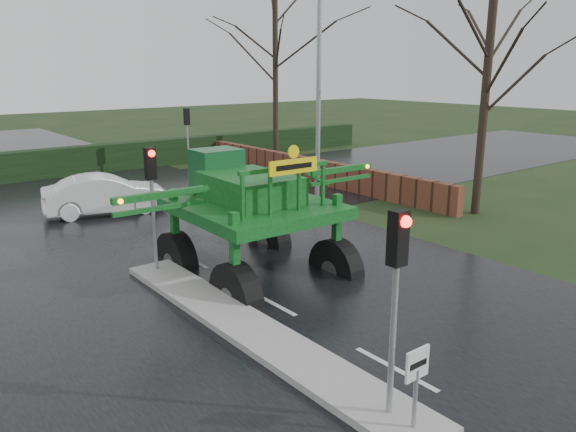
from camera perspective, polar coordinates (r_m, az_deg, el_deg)
ground at (r=11.20m, az=10.82°, el=-15.09°), size 140.00×140.00×0.00m
road_main at (r=18.71m, az=-12.84°, el=-2.76°), size 14.00×80.00×0.02m
road_cross at (r=24.10m, az=-19.05°, el=0.73°), size 80.00×12.00×0.02m
median_island at (r=12.38m, az=-4.00°, el=-11.36°), size 1.20×10.00×0.16m
hedge_row at (r=31.51m, az=-24.08°, el=4.80°), size 44.00×0.90×1.50m
brick_wall at (r=29.02m, az=0.77°, el=5.03°), size 0.40×20.00×1.20m
keep_left_sign at (r=8.98m, az=12.93°, el=-15.51°), size 0.50×0.07×1.35m
traffic_signal_near at (r=8.61m, az=10.98°, el=-5.47°), size 0.26×0.33×3.52m
traffic_signal_mid at (r=15.34m, az=-13.69°, el=3.32°), size 0.26×0.33×3.52m
traffic_signal_far at (r=29.88m, az=-10.22°, el=8.93°), size 0.26×0.33×3.52m
street_light_right at (r=24.05m, az=2.60°, el=15.89°), size 3.85×0.30×10.00m
tree_right_near at (r=22.59m, az=19.54°, el=13.14°), size 5.60×5.60×9.64m
tree_right_far at (r=34.09m, az=-1.30°, el=16.43°), size 7.00×7.00×12.05m
crop_sprayer at (r=13.61m, az=-6.01°, el=0.47°), size 8.26×5.23×4.62m
white_sedan at (r=23.08m, az=-17.87°, el=0.21°), size 4.89×2.68×1.53m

